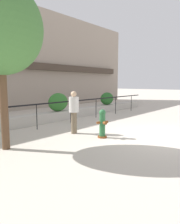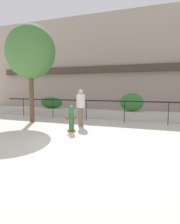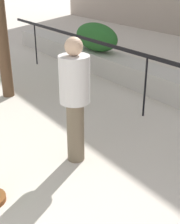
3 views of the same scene
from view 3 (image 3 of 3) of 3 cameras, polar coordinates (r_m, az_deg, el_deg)
hedge_bush_0 at (r=8.41m, az=1.14°, el=13.57°), size 1.55×0.70×0.72m
pedestrian at (r=4.06m, az=-2.80°, el=3.24°), size 0.55×0.55×1.73m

